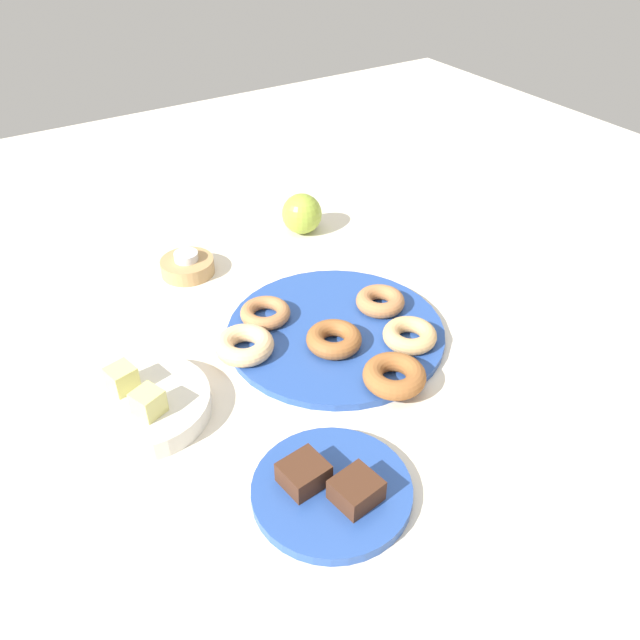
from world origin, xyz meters
TOP-DOWN VIEW (x-y plane):
  - ground_plane at (0.00, 0.00)m, footprint 2.40×2.40m
  - donut_plate at (0.00, 0.00)m, footprint 0.36×0.36m
  - donut_0 at (-0.04, 0.03)m, footprint 0.11×0.11m
  - donut_1 at (0.09, 0.08)m, footprint 0.11×0.11m
  - donut_2 at (-0.09, -0.08)m, footprint 0.12×0.12m
  - donut_3 at (0.03, 0.15)m, footprint 0.13×0.13m
  - donut_4 at (0.01, -0.10)m, footprint 0.12×0.12m
  - donut_5 at (-0.16, 0.00)m, footprint 0.13×0.13m
  - cake_plate at (-0.27, 0.18)m, footprint 0.20×0.20m
  - brownie_near at (-0.30, 0.17)m, footprint 0.06×0.06m
  - brownie_far at (-0.24, 0.21)m, footprint 0.06×0.06m
  - candle_holder at (0.30, 0.13)m, footprint 0.10×0.10m
  - tealight at (0.30, 0.13)m, footprint 0.04×0.04m
  - fruit_bowl at (-0.01, 0.33)m, footprint 0.19×0.19m
  - melon_chunk_left at (-0.04, 0.33)m, footprint 0.05×0.05m
  - melon_chunk_right at (0.03, 0.34)m, footprint 0.04×0.04m
  - apple at (0.33, -0.13)m, footprint 0.08×0.08m

SIDE VIEW (x-z plane):
  - ground_plane at x=0.00m, z-range 0.00..0.00m
  - donut_plate at x=0.00m, z-range 0.00..0.01m
  - cake_plate at x=-0.27m, z-range 0.00..0.01m
  - candle_holder at x=0.30m, z-range 0.00..0.03m
  - fruit_bowl at x=-0.01m, z-range 0.00..0.03m
  - donut_1 at x=0.09m, z-range 0.01..0.04m
  - donut_2 at x=-0.09m, z-range 0.01..0.04m
  - donut_4 at x=0.01m, z-range 0.01..0.04m
  - donut_0 at x=-0.04m, z-range 0.01..0.04m
  - donut_3 at x=0.03m, z-range 0.01..0.04m
  - donut_5 at x=-0.16m, z-range 0.01..0.04m
  - brownie_near at x=-0.30m, z-range 0.01..0.05m
  - brownie_far at x=-0.24m, z-range 0.01..0.05m
  - tealight at x=0.30m, z-range 0.03..0.04m
  - apple at x=0.33m, z-range 0.00..0.08m
  - melon_chunk_left at x=-0.04m, z-range 0.03..0.07m
  - melon_chunk_right at x=0.03m, z-range 0.03..0.07m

